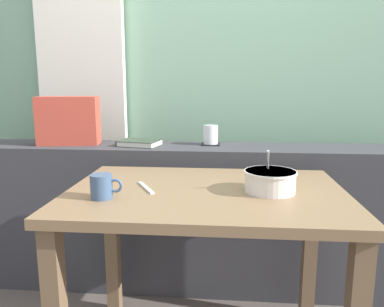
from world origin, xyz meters
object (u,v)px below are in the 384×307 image
closed_book (139,143)px  soup_bowl (270,182)px  coaster_square (211,144)px  ceramic_mug (102,186)px  breakfast_table (206,220)px  fork_utensil (146,188)px  throw_pillow (69,121)px  juice_glass (211,135)px

closed_book → soup_bowl: 0.87m
coaster_square → ceramic_mug: ceramic_mug is taller
closed_book → ceramic_mug: (0.04, -0.73, -0.04)m
breakfast_table → coaster_square: 0.69m
coaster_square → fork_utensil: 0.70m
closed_book → ceramic_mug: closed_book is taller
closed_book → throw_pillow: bearing=177.7°
coaster_square → soup_bowl: (0.24, -0.67, -0.03)m
juice_glass → ceramic_mug: (-0.34, -0.80, -0.07)m
juice_glass → fork_utensil: 0.71m
coaster_square → ceramic_mug: bearing=-113.2°
soup_bowl → ceramic_mug: soup_bowl is taller
soup_bowl → ceramic_mug: (-0.59, -0.13, 0.00)m
closed_book → fork_utensil: closed_book is taller
throw_pillow → soup_bowl: throw_pillow is taller
breakfast_table → throw_pillow: 1.04m
coaster_square → closed_book: size_ratio=0.42×
soup_bowl → fork_utensil: soup_bowl is taller
juice_glass → fork_utensil: size_ratio=0.60×
fork_utensil → juice_glass: bearing=43.4°
coaster_square → ceramic_mug: (-0.34, -0.80, -0.02)m
breakfast_table → soup_bowl: size_ratio=5.40×
closed_book → ceramic_mug: size_ratio=2.12×
closed_book → throw_pillow: size_ratio=0.75×
throw_pillow → soup_bowl: 1.20m
soup_bowl → coaster_square: bearing=110.0°
breakfast_table → closed_book: closed_book is taller
closed_book → throw_pillow: 0.41m
coaster_square → juice_glass: 0.05m
fork_utensil → throw_pillow: bearing=103.7°
closed_book → fork_utensil: size_ratio=1.41×
throw_pillow → soup_bowl: bearing=-31.4°
juice_glass → breakfast_table: bearing=-89.2°
ceramic_mug → breakfast_table: bearing=21.4°
throw_pillow → ceramic_mug: (0.43, -0.75, -0.15)m
coaster_square → fork_utensil: coaster_square is taller
breakfast_table → soup_bowl: (0.24, -0.01, 0.16)m
breakfast_table → closed_book: size_ratio=4.32×
coaster_square → throw_pillow: (-0.77, -0.05, 0.13)m
soup_bowl → throw_pillow: bearing=148.6°
closed_book → juice_glass: bearing=9.9°
juice_glass → fork_utensil: juice_glass is taller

